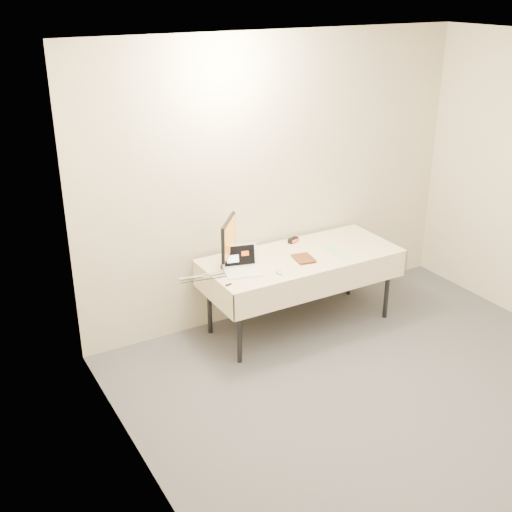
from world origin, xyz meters
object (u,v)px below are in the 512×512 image
monitor (229,240)px  book (296,250)px  laptop (241,265)px  table (301,261)px

monitor → book: bearing=-66.3°
laptop → monitor: size_ratio=0.82×
laptop → table: bearing=17.5°
book → monitor: bearing=173.6°
table → laptop: (-0.65, -0.03, 0.11)m
laptop → book: (0.53, -0.05, 0.06)m
laptop → book: bearing=8.9°
monitor → book: (0.59, -0.18, -0.15)m
laptop → monitor: (-0.06, 0.12, 0.21)m
book → laptop: bearing=-175.5°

